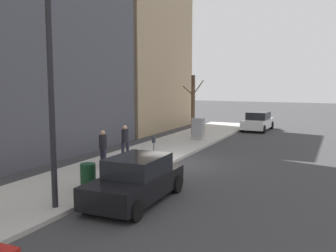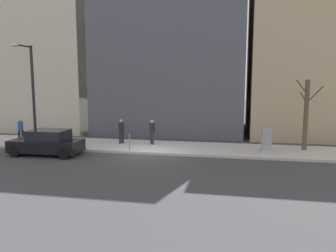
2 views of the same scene
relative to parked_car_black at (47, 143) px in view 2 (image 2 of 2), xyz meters
name	(u,v)px [view 2 (image 2 of 2)]	position (x,y,z in m)	size (l,w,h in m)	color
ground_plane	(148,155)	(1.23, -5.93, -0.74)	(120.00, 120.00, 0.00)	#38383A
sidewalk	(156,147)	(3.23, -5.93, -0.66)	(4.00, 36.00, 0.15)	#B2AFA8
parked_car_black	(47,143)	(0.00, 0.00, 0.00)	(1.99, 4.23, 1.52)	black
parking_meter	(129,137)	(1.68, -4.61, 0.24)	(0.14, 0.10, 1.35)	slate
utility_box	(266,141)	(2.53, -12.85, 0.11)	(0.83, 0.61, 1.43)	#A8A399
streetlamp	(30,87)	(1.52, 1.92, 3.28)	(1.97, 0.32, 6.50)	black
bare_tree	(306,114)	(3.83, -15.27, 1.67)	(1.31, 1.53, 4.35)	brown
trash_bin	(68,139)	(2.13, -0.22, -0.14)	(0.56, 0.56, 0.90)	#14381E
pedestrian_near_meter	(152,131)	(3.78, -5.52, 0.35)	(0.37, 0.36, 1.66)	#1E1E2D
pedestrian_midblock	(121,130)	(3.65, -3.39, 0.35)	(0.38, 0.36, 1.66)	#1E1E2D
pedestrian_far_corner	(21,129)	(2.73, 3.69, 0.35)	(0.36, 0.36, 1.66)	#1E1E2D
office_tower_left	(315,49)	(11.92, -17.31, 6.29)	(10.37, 10.37, 14.05)	tan
office_block_center	(173,44)	(13.16, -5.23, 7.12)	(12.86, 12.86, 15.71)	#4C4C56
office_tower_right	(52,0)	(13.14, 6.88, 11.52)	(12.81, 12.81, 24.51)	#BCB29E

